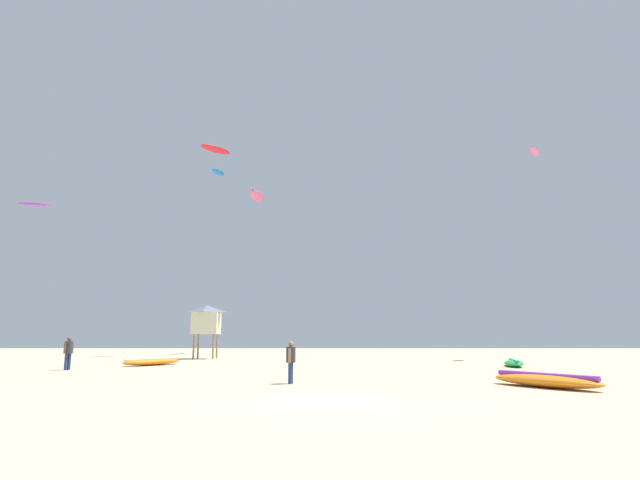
# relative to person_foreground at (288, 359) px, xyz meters

# --- Properties ---
(ground_plane) EXTENTS (120.00, 120.00, 0.00)m
(ground_plane) POSITION_rel_person_foreground_xyz_m (1.25, -5.60, -0.94)
(ground_plane) COLOR #C6B28C
(person_foreground) EXTENTS (0.36, 0.53, 1.61)m
(person_foreground) POSITION_rel_person_foreground_xyz_m (0.00, 0.00, 0.00)
(person_foreground) COLOR navy
(person_foreground) RESTS_ON ground
(person_midground) EXTENTS (0.39, 0.52, 1.74)m
(person_midground) POSITION_rel_person_foreground_xyz_m (-12.33, 8.00, 0.08)
(person_midground) COLOR navy
(person_midground) RESTS_ON ground
(kite_grounded_near) EXTENTS (1.76, 3.69, 0.44)m
(kite_grounded_near) POSITION_rel_person_foreground_xyz_m (12.56, 11.10, -0.73)
(kite_grounded_near) COLOR green
(kite_grounded_near) RESTS_ON ground
(kite_grounded_mid) EXTENTS (3.36, 3.78, 0.49)m
(kite_grounded_mid) POSITION_rel_person_foreground_xyz_m (-9.18, 12.29, -0.71)
(kite_grounded_mid) COLOR orange
(kite_grounded_mid) RESTS_ON ground
(kite_grounded_far) EXTENTS (3.36, 4.20, 0.51)m
(kite_grounded_far) POSITION_rel_person_foreground_xyz_m (9.15, -1.51, -0.69)
(kite_grounded_far) COLOR orange
(kite_grounded_far) RESTS_ON ground
(lifeguard_tower) EXTENTS (2.30, 2.30, 4.15)m
(lifeguard_tower) POSITION_rel_person_foreground_xyz_m (-7.84, 21.34, 2.12)
(lifeguard_tower) COLOR #8C704C
(lifeguard_tower) RESTS_ON ground
(kite_aloft_0) EXTENTS (2.15, 1.05, 0.23)m
(kite_aloft_0) POSITION_rel_person_foreground_xyz_m (-17.87, 13.30, 9.46)
(kite_aloft_0) COLOR purple
(kite_aloft_1) EXTENTS (3.04, 3.11, 0.58)m
(kite_aloft_1) POSITION_rel_person_foreground_xyz_m (-8.95, 27.84, 18.53)
(kite_aloft_1) COLOR red
(kite_aloft_2) EXTENTS (1.74, 4.08, 0.93)m
(kite_aloft_2) POSITION_rel_person_foreground_xyz_m (-5.52, 33.76, 15.43)
(kite_aloft_2) COLOR #E5598C
(kite_aloft_3) EXTENTS (1.49, 2.31, 0.57)m
(kite_aloft_3) POSITION_rel_person_foreground_xyz_m (-10.14, 35.49, 18.66)
(kite_aloft_3) COLOR blue
(kite_aloft_4) EXTENTS (1.77, 2.28, 0.29)m
(kite_aloft_4) POSITION_rel_person_foreground_xyz_m (18.45, 19.92, 15.48)
(kite_aloft_4) COLOR #E5598C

